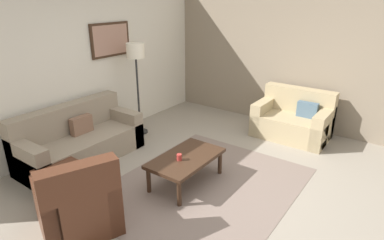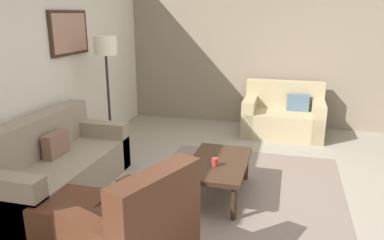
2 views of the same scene
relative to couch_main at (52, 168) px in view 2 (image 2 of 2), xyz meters
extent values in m
plane|color=gray|center=(0.49, -2.12, -0.30)|extent=(8.00, 8.00, 0.00)
cube|color=silver|center=(0.49, 0.48, 1.10)|extent=(6.00, 0.12, 2.80)
cube|color=gray|center=(3.49, -2.12, 1.10)|extent=(0.12, 5.20, 2.80)
cube|color=#7A685E|center=(0.49, -2.12, -0.30)|extent=(2.82, 2.28, 0.01)
cube|color=gray|center=(0.00, -0.10, -0.09)|extent=(1.94, 0.85, 0.42)
cube|color=gray|center=(0.00, 0.21, 0.14)|extent=(1.94, 0.24, 0.88)
cube|color=gray|center=(-0.87, -0.10, 0.01)|extent=(0.20, 0.85, 0.62)
cube|color=gray|center=(0.87, -0.10, 0.01)|extent=(0.20, 0.85, 0.62)
cube|color=brown|center=(0.10, -0.01, 0.26)|extent=(0.36, 0.12, 0.28)
cube|color=tan|center=(2.86, -2.48, -0.09)|extent=(0.86, 1.31, 0.42)
cube|color=tan|center=(3.17, -2.48, 0.14)|extent=(0.24, 1.31, 0.88)
cube|color=tan|center=(2.86, -1.92, 0.01)|extent=(0.86, 0.20, 0.62)
cube|color=tan|center=(2.86, -3.04, 0.01)|extent=(0.86, 0.20, 0.62)
cube|color=slate|center=(2.95, -2.71, 0.26)|extent=(0.12, 0.36, 0.28)
cube|color=#4C2819|center=(-1.15, -1.70, 0.18)|extent=(0.82, 0.48, 0.95)
cube|color=#4C2819|center=(-0.74, -1.54, 0.00)|extent=(0.45, 0.80, 0.60)
cube|color=#4C2819|center=(-0.76, -0.73, -0.10)|extent=(0.56, 0.56, 0.40)
cylinder|color=#382316|center=(-0.05, -2.10, -0.12)|extent=(0.06, 0.06, 0.36)
cylinder|color=#382316|center=(0.93, -2.10, -0.12)|extent=(0.06, 0.06, 0.36)
cylinder|color=#382316|center=(-0.05, -1.58, -0.12)|extent=(0.06, 0.06, 0.36)
cylinder|color=#382316|center=(0.93, -1.58, -0.12)|extent=(0.06, 0.06, 0.36)
cube|color=#382316|center=(0.44, -1.84, 0.09)|extent=(1.10, 0.64, 0.05)
cylinder|color=#B2332D|center=(0.31, -1.83, 0.15)|extent=(0.07, 0.07, 0.09)
cylinder|color=black|center=(1.35, -0.05, -0.28)|extent=(0.28, 0.28, 0.03)
cylinder|color=#262626|center=(1.35, -0.05, 0.43)|extent=(0.04, 0.04, 1.45)
cylinder|color=beige|center=(1.35, -0.05, 1.28)|extent=(0.32, 0.32, 0.26)
cube|color=#382316|center=(1.19, 0.40, 1.45)|extent=(0.86, 0.04, 0.60)
cube|color=#A87C69|center=(1.19, 0.38, 1.45)|extent=(0.78, 0.01, 0.52)
camera|label=1|loc=(-2.74, -4.25, 2.21)|focal=30.25mm
camera|label=2|loc=(-3.36, -2.56, 1.71)|focal=34.58mm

